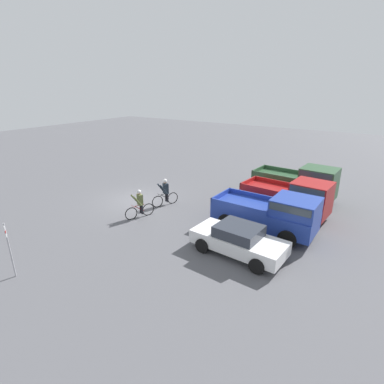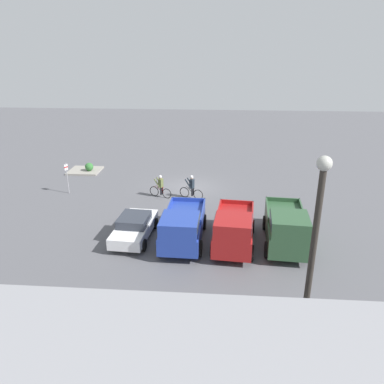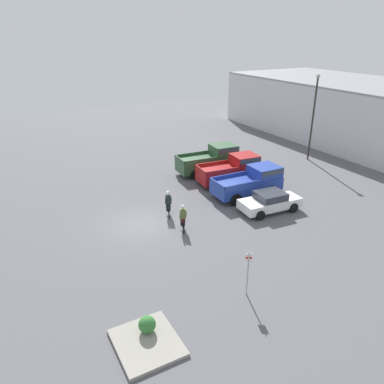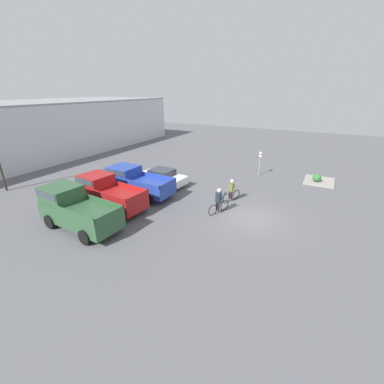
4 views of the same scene
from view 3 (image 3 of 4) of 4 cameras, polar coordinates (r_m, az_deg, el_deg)
name	(u,v)px [view 3 (image 3 of 4)]	position (r m, az deg, el deg)	size (l,w,h in m)	color
ground_plane	(141,224)	(24.26, -7.78, -4.85)	(80.00, 80.00, 0.00)	#56565B
pickup_truck_0	(212,159)	(32.35, 3.01, 5.02)	(2.54, 5.32, 2.35)	#2D5133
pickup_truck_1	(232,169)	(30.29, 6.18, 3.48)	(2.55, 5.08, 2.22)	maroon
pickup_truck_2	(252,181)	(28.13, 9.10, 1.67)	(2.41, 5.24, 2.12)	#233D9E
sedan_0	(270,201)	(26.00, 11.78, -1.41)	(2.17, 4.33, 1.38)	white
cyclist_0	(183,217)	(23.05, -1.40, -3.89)	(1.70, 0.73, 1.70)	black
cyclist_1	(168,203)	(24.88, -3.64, -1.67)	(1.74, 0.75, 1.76)	black
fire_lane_sign	(248,269)	(17.56, 8.53, -11.52)	(0.16, 0.28, 2.35)	#9E9EA3
lamppost	(314,112)	(36.69, 18.04, 11.54)	(0.36, 0.36, 7.89)	#2D2823
curb_island	(147,343)	(16.01, -6.86, -21.84)	(2.70, 2.43, 0.15)	gray
shrub	(147,324)	(16.10, -6.86, -19.40)	(0.71, 0.71, 0.71)	#337033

